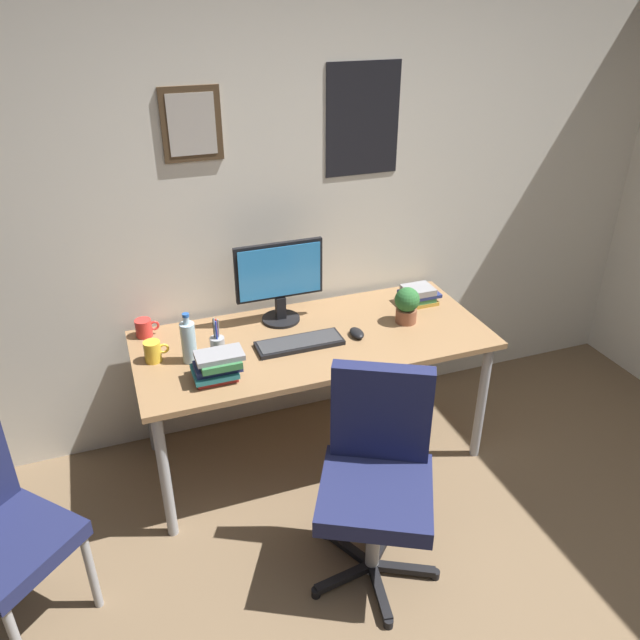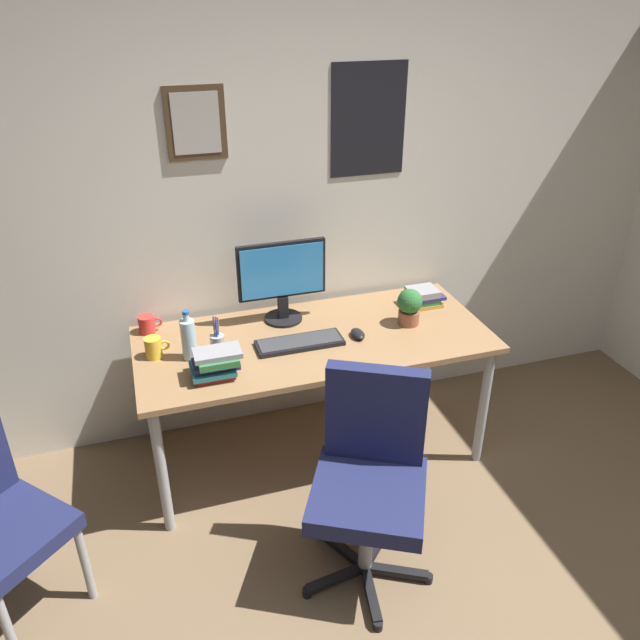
{
  "view_description": "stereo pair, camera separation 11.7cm",
  "coord_description": "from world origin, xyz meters",
  "px_view_note": "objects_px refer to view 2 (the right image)",
  "views": [
    {
      "loc": [
        -1.05,
        -0.91,
        2.32
      ],
      "look_at": [
        -0.14,
        1.58,
        0.88
      ],
      "focal_mm": 35.33,
      "sensor_mm": 36.0,
      "label": 1
    },
    {
      "loc": [
        -0.94,
        -0.95,
        2.32
      ],
      "look_at": [
        -0.14,
        1.58,
        0.88
      ],
      "focal_mm": 35.33,
      "sensor_mm": 36.0,
      "label": 2
    }
  ],
  "objects_px": {
    "office_chair": "(371,470)",
    "coffee_mug_far": "(154,348)",
    "monitor": "(282,278)",
    "book_stack_right": "(423,297)",
    "computer_mouse": "(358,334)",
    "pen_cup": "(218,343)",
    "book_stack_left": "(215,363)",
    "potted_plant": "(409,306)",
    "coffee_mug_near": "(147,324)",
    "water_bottle": "(189,339)",
    "keyboard": "(300,343)"
  },
  "relations": [
    {
      "from": "office_chair",
      "to": "coffee_mug_far",
      "type": "distance_m",
      "value": 1.17
    },
    {
      "from": "monitor",
      "to": "book_stack_right",
      "type": "height_order",
      "value": "monitor"
    },
    {
      "from": "computer_mouse",
      "to": "coffee_mug_far",
      "type": "height_order",
      "value": "coffee_mug_far"
    },
    {
      "from": "monitor",
      "to": "computer_mouse",
      "type": "bearing_deg",
      "value": -43.62
    },
    {
      "from": "pen_cup",
      "to": "book_stack_left",
      "type": "height_order",
      "value": "pen_cup"
    },
    {
      "from": "coffee_mug_far",
      "to": "potted_plant",
      "type": "height_order",
      "value": "potted_plant"
    },
    {
      "from": "monitor",
      "to": "coffee_mug_far",
      "type": "height_order",
      "value": "monitor"
    },
    {
      "from": "computer_mouse",
      "to": "coffee_mug_near",
      "type": "xyz_separation_m",
      "value": [
        -1.0,
        0.37,
        0.03
      ]
    },
    {
      "from": "water_bottle",
      "to": "coffee_mug_near",
      "type": "bearing_deg",
      "value": 119.04
    },
    {
      "from": "monitor",
      "to": "keyboard",
      "type": "distance_m",
      "value": 0.36
    },
    {
      "from": "office_chair",
      "to": "water_bottle",
      "type": "bearing_deg",
      "value": 129.02
    },
    {
      "from": "coffee_mug_near",
      "to": "book_stack_left",
      "type": "distance_m",
      "value": 0.58
    },
    {
      "from": "computer_mouse",
      "to": "pen_cup",
      "type": "relative_size",
      "value": 0.55
    },
    {
      "from": "office_chair",
      "to": "keyboard",
      "type": "xyz_separation_m",
      "value": [
        -0.1,
        0.73,
        0.22
      ]
    },
    {
      "from": "book_stack_left",
      "to": "book_stack_right",
      "type": "height_order",
      "value": "book_stack_left"
    },
    {
      "from": "office_chair",
      "to": "coffee_mug_near",
      "type": "relative_size",
      "value": 7.91
    },
    {
      "from": "office_chair",
      "to": "water_bottle",
      "type": "height_order",
      "value": "water_bottle"
    },
    {
      "from": "computer_mouse",
      "to": "book_stack_right",
      "type": "bearing_deg",
      "value": 25.89
    },
    {
      "from": "monitor",
      "to": "book_stack_left",
      "type": "bearing_deg",
      "value": -134.37
    },
    {
      "from": "computer_mouse",
      "to": "coffee_mug_near",
      "type": "relative_size",
      "value": 0.92
    },
    {
      "from": "monitor",
      "to": "water_bottle",
      "type": "relative_size",
      "value": 1.82
    },
    {
      "from": "monitor",
      "to": "keyboard",
      "type": "bearing_deg",
      "value": -87.85
    },
    {
      "from": "water_bottle",
      "to": "potted_plant",
      "type": "bearing_deg",
      "value": -0.03
    },
    {
      "from": "keyboard",
      "to": "computer_mouse",
      "type": "bearing_deg",
      "value": -2.64
    },
    {
      "from": "potted_plant",
      "to": "book_stack_right",
      "type": "xyz_separation_m",
      "value": [
        0.17,
        0.17,
        -0.06
      ]
    },
    {
      "from": "computer_mouse",
      "to": "coffee_mug_near",
      "type": "bearing_deg",
      "value": 159.82
    },
    {
      "from": "coffee_mug_near",
      "to": "coffee_mug_far",
      "type": "distance_m",
      "value": 0.26
    },
    {
      "from": "keyboard",
      "to": "water_bottle",
      "type": "height_order",
      "value": "water_bottle"
    },
    {
      "from": "potted_plant",
      "to": "pen_cup",
      "type": "relative_size",
      "value": 0.98
    },
    {
      "from": "computer_mouse",
      "to": "book_stack_left",
      "type": "bearing_deg",
      "value": -169.25
    },
    {
      "from": "computer_mouse",
      "to": "book_stack_right",
      "type": "height_order",
      "value": "book_stack_right"
    },
    {
      "from": "coffee_mug_near",
      "to": "coffee_mug_far",
      "type": "bearing_deg",
      "value": -86.86
    },
    {
      "from": "office_chair",
      "to": "coffee_mug_near",
      "type": "distance_m",
      "value": 1.37
    },
    {
      "from": "keyboard",
      "to": "pen_cup",
      "type": "xyz_separation_m",
      "value": [
        -0.4,
        0.05,
        0.04
      ]
    },
    {
      "from": "water_bottle",
      "to": "monitor",
      "type": "bearing_deg",
      "value": 25.06
    },
    {
      "from": "office_chair",
      "to": "monitor",
      "type": "height_order",
      "value": "monitor"
    },
    {
      "from": "potted_plant",
      "to": "book_stack_right",
      "type": "height_order",
      "value": "potted_plant"
    },
    {
      "from": "computer_mouse",
      "to": "book_stack_left",
      "type": "height_order",
      "value": "book_stack_left"
    },
    {
      "from": "monitor",
      "to": "pen_cup",
      "type": "xyz_separation_m",
      "value": [
        -0.38,
        -0.23,
        -0.19
      ]
    },
    {
      "from": "coffee_mug_near",
      "to": "computer_mouse",
      "type": "bearing_deg",
      "value": -20.18
    },
    {
      "from": "coffee_mug_near",
      "to": "book_stack_left",
      "type": "relative_size",
      "value": 0.52
    },
    {
      "from": "computer_mouse",
      "to": "monitor",
      "type": "bearing_deg",
      "value": 136.38
    },
    {
      "from": "keyboard",
      "to": "book_stack_left",
      "type": "xyz_separation_m",
      "value": [
        -0.44,
        -0.15,
        0.06
      ]
    },
    {
      "from": "keyboard",
      "to": "computer_mouse",
      "type": "relative_size",
      "value": 3.91
    },
    {
      "from": "computer_mouse",
      "to": "book_stack_left",
      "type": "distance_m",
      "value": 0.75
    },
    {
      "from": "water_bottle",
      "to": "book_stack_left",
      "type": "height_order",
      "value": "water_bottle"
    },
    {
      "from": "potted_plant",
      "to": "keyboard",
      "type": "bearing_deg",
      "value": -176.29
    },
    {
      "from": "monitor",
      "to": "pen_cup",
      "type": "height_order",
      "value": "monitor"
    },
    {
      "from": "water_bottle",
      "to": "potted_plant",
      "type": "distance_m",
      "value": 1.13
    },
    {
      "from": "office_chair",
      "to": "coffee_mug_far",
      "type": "xyz_separation_m",
      "value": [
        -0.79,
        0.83,
        0.26
      ]
    }
  ]
}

